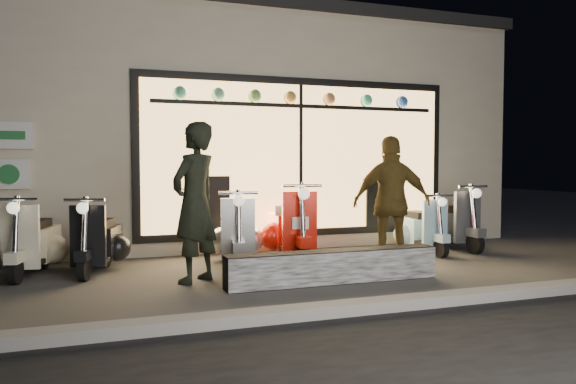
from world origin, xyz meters
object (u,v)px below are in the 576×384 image
object	(u,v)px
scooter_silver	(236,234)
man	(195,202)
woman	(392,202)
graffiti_barrier	(333,267)
scooter_red	(290,229)

from	to	relation	value
scooter_silver	man	bearing A→B (deg)	-113.25
scooter_silver	woman	xyz separation A→B (m)	(1.91, -1.16, 0.50)
graffiti_barrier	man	world-z (taller)	man
scooter_red	woman	world-z (taller)	woman
woman	scooter_red	bearing A→B (deg)	-34.22
man	woman	distance (m)	2.72
scooter_silver	scooter_red	xyz separation A→B (m)	(0.86, 0.07, 0.03)
scooter_red	scooter_silver	bearing A→B (deg)	-169.07
scooter_silver	man	xyz separation A→B (m)	(-0.81, -1.15, 0.56)
graffiti_barrier	scooter_red	distance (m)	1.85
woman	graffiti_barrier	bearing A→B (deg)	42.87
graffiti_barrier	woman	distance (m)	1.48
graffiti_barrier	scooter_silver	size ratio (longest dim) A/B	1.85
graffiti_barrier	scooter_silver	xyz separation A→B (m)	(-0.76, 1.76, 0.22)
man	scooter_silver	bearing A→B (deg)	-165.72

